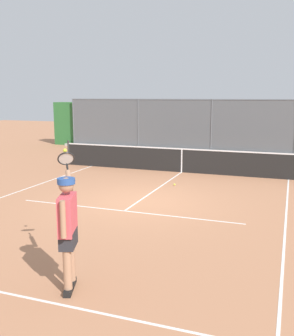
{
  "coord_description": "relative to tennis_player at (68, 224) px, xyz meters",
  "views": [
    {
      "loc": [
        -4.02,
        10.16,
        2.99
      ],
      "look_at": [
        -0.36,
        0.3,
        1.05
      ],
      "focal_mm": 41.91,
      "sensor_mm": 36.0,
      "label": 1
    }
  ],
  "objects": [
    {
      "name": "tennis_ball_near_baseline",
      "position": [
        0.51,
        -7.54,
        -1.04
      ],
      "size": [
        0.07,
        0.07,
        0.07
      ],
      "primitive_type": "sphere",
      "color": "#D6E042",
      "rests_on": "ground"
    },
    {
      "name": "fence_backdrop",
      "position": [
        0.9,
        -16.32,
        0.23
      ],
      "size": [
        19.69,
        1.37,
        2.83
      ],
      "color": "#565B60",
      "rests_on": "ground"
    },
    {
      "name": "ground_plane",
      "position": [
        0.9,
        -5.22,
        -1.07
      ],
      "size": [
        60.0,
        60.0,
        0.0
      ],
      "primitive_type": "plane",
      "color": "#B27551"
    },
    {
      "name": "court_line_markings",
      "position": [
        0.9,
        -3.93,
        -1.07
      ],
      "size": [
        8.08,
        10.36,
        0.01
      ],
      "color": "white",
      "rests_on": "ground"
    },
    {
      "name": "tennis_player",
      "position": [
        0.0,
        0.0,
        0.0
      ],
      "size": [
        0.84,
        1.29,
        2.09
      ],
      "rotation": [
        0.0,
        0.0,
        -1.21
      ],
      "color": "black",
      "rests_on": "ground"
    },
    {
      "name": "tennis_net",
      "position": [
        0.9,
        -9.87,
        -0.58
      ],
      "size": [
        10.38,
        0.09,
        1.07
      ],
      "color": "#2D2D2D",
      "rests_on": "ground"
    }
  ]
}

